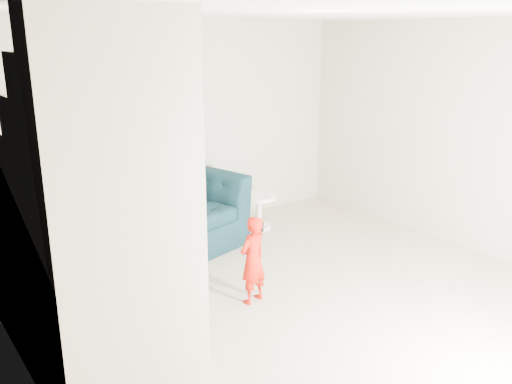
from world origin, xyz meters
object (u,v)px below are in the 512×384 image
(side_table, at_px, (259,206))
(staircase, at_px, (82,245))
(armchair, at_px, (181,213))
(toddler, at_px, (253,260))

(side_table, xyz_separation_m, staircase, (-2.88, -1.58, 0.64))
(side_table, bearing_deg, staircase, -151.28)
(armchair, xyz_separation_m, staircase, (-1.72, -1.61, 0.51))
(armchair, distance_m, staircase, 2.41)
(side_table, height_order, staircase, staircase)
(armchair, height_order, side_table, armchair)
(armchair, relative_size, staircase, 0.37)
(armchair, relative_size, side_table, 2.91)
(toddler, xyz_separation_m, side_table, (1.30, 1.65, -0.13))
(toddler, distance_m, staircase, 1.67)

